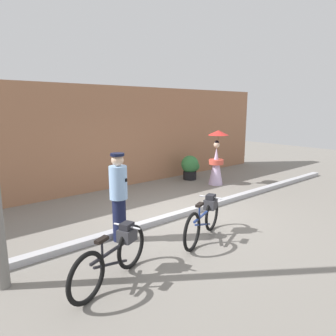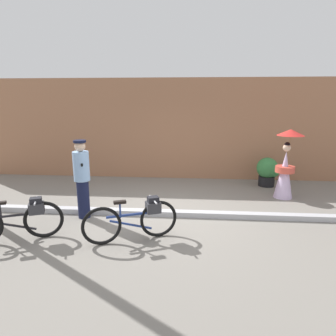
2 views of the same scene
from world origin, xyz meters
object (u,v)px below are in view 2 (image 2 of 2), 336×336
Objects in this scene: bicycle_far_side at (135,218)px; potted_plant_by_door at (268,171)px; person_with_parasol at (286,166)px; bicycle_near_officer at (18,219)px; person_officer at (82,177)px.

bicycle_far_side is 1.91× the size of potted_plant_by_door.
person_with_parasol is at bearing -80.81° from potted_plant_by_door.
bicycle_near_officer is 0.95× the size of person_officer.
person_officer is at bearing -159.79° from person_with_parasol.
potted_plant_by_door is (-0.17, 1.06, -0.39)m from person_with_parasol.
person_officer is 5.43m from potted_plant_by_door.
person_officer is 0.95× the size of person_with_parasol.
potted_plant_by_door is (4.62, 2.83, -0.45)m from person_officer.
bicycle_near_officer is at bearing -143.47° from potted_plant_by_door.
person_with_parasol is 1.15m from potted_plant_by_door.
potted_plant_by_door is at bearing 31.46° from person_officer.
potted_plant_by_door is at bearing 99.19° from person_with_parasol.
person_officer reaches higher than potted_plant_by_door.
person_with_parasol is 2.10× the size of potted_plant_by_door.
bicycle_near_officer is 1.89× the size of potted_plant_by_door.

